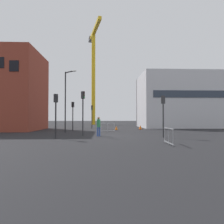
% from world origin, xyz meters
% --- Properties ---
extents(ground, '(160.00, 160.00, 0.00)m').
position_xyz_m(ground, '(0.00, 0.00, 0.00)').
color(ground, black).
extents(brick_building, '(8.46, 8.98, 10.66)m').
position_xyz_m(brick_building, '(-14.06, 9.86, 5.33)').
color(brick_building, brown).
rests_on(brick_building, ground).
extents(office_block, '(13.42, 9.95, 9.22)m').
position_xyz_m(office_block, '(12.21, 17.07, 4.61)').
color(office_block, silver).
rests_on(office_block, ground).
extents(construction_crane, '(3.63, 13.05, 22.51)m').
position_xyz_m(construction_crane, '(-3.44, 30.51, 14.41)').
color(construction_crane, gold).
rests_on(construction_crane, ground).
extents(streetlamp_tall, '(1.49, 1.32, 7.05)m').
position_xyz_m(streetlamp_tall, '(-5.25, 4.77, 4.19)').
color(streetlamp_tall, '#232326').
rests_on(streetlamp_tall, ground).
extents(traffic_light_island, '(0.28, 0.38, 3.62)m').
position_xyz_m(traffic_light_island, '(-2.83, 13.46, 2.45)').
color(traffic_light_island, '#232326').
rests_on(traffic_light_island, ground).
extents(traffic_light_median, '(0.37, 0.36, 3.67)m').
position_xyz_m(traffic_light_median, '(4.25, -1.33, 2.48)').
color(traffic_light_median, '#2D2D30').
rests_on(traffic_light_median, ground).
extents(traffic_light_near, '(0.39, 0.34, 3.81)m').
position_xyz_m(traffic_light_near, '(-5.11, 8.65, 2.57)').
color(traffic_light_near, black).
rests_on(traffic_light_near, ground).
extents(traffic_light_corner, '(0.37, 0.37, 4.23)m').
position_xyz_m(traffic_light_corner, '(-2.94, 0.43, 2.83)').
color(traffic_light_corner, '#2D2D30').
rests_on(traffic_light_corner, ground).
extents(traffic_light_crosswalk, '(0.35, 0.39, 3.72)m').
position_xyz_m(traffic_light_crosswalk, '(-4.98, -1.81, 2.51)').
color(traffic_light_crosswalk, '#232326').
rests_on(traffic_light_crosswalk, ground).
extents(pedestrian_walking, '(0.34, 0.34, 1.81)m').
position_xyz_m(pedestrian_walking, '(-1.45, 0.07, 1.06)').
color(pedestrian_walking, '#33519E').
rests_on(pedestrian_walking, ground).
extents(safety_barrier_left_run, '(1.83, 0.21, 1.08)m').
position_xyz_m(safety_barrier_left_run, '(-0.48, 6.60, 0.56)').
color(safety_barrier_left_run, '#B2B5BA').
rests_on(safety_barrier_left_run, ground).
extents(safety_barrier_right_run, '(0.14, 2.23, 1.08)m').
position_xyz_m(safety_barrier_right_run, '(3.28, -5.91, 0.56)').
color(safety_barrier_right_run, gray).
rests_on(safety_barrier_right_run, ground).
extents(traffic_cone_by_barrier, '(0.61, 0.61, 0.61)m').
position_xyz_m(traffic_cone_by_barrier, '(4.31, 10.57, 0.28)').
color(traffic_cone_by_barrier, black).
rests_on(traffic_cone_by_barrier, ground).
extents(traffic_cone_orange, '(0.55, 0.55, 0.56)m').
position_xyz_m(traffic_cone_orange, '(0.77, 9.50, 0.26)').
color(traffic_cone_orange, black).
rests_on(traffic_cone_orange, ground).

